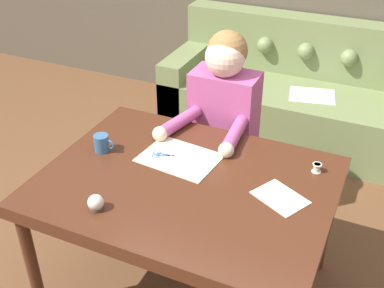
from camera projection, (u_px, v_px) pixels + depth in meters
dining_table at (186, 191)px, 2.27m from camera, size 1.34×1.02×0.73m
couch at (297, 98)px, 3.87m from camera, size 2.06×0.82×0.91m
person at (223, 128)px, 2.84m from camera, size 0.45×0.61×1.21m
pattern_paper_main at (180, 158)px, 2.39m from camera, size 0.40×0.32×0.00m
pattern_paper_offcut at (280, 198)px, 2.12m from camera, size 0.27×0.25×0.00m
scissors at (165, 155)px, 2.41m from camera, size 0.21×0.11×0.01m
mug at (102, 143)px, 2.42m from camera, size 0.11×0.08×0.09m
thread_spool at (317, 168)px, 2.28m from camera, size 0.04×0.04×0.05m
pin_cushion at (96, 203)px, 2.04m from camera, size 0.07×0.07×0.07m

